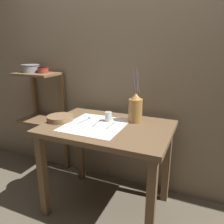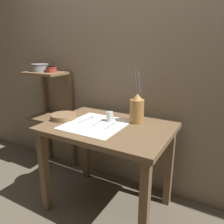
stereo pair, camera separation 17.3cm
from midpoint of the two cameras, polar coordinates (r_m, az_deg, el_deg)
name	(u,v)px [view 1 (the left image)]	position (r m, az deg, el deg)	size (l,w,h in m)	color
ground_plane	(108,206)	(2.18, -3.55, -23.37)	(12.00, 12.00, 0.00)	brown
stone_wall_back	(128,69)	(2.11, 1.74, 11.13)	(7.00, 0.06, 2.40)	#7A6B56
wooden_table	(107,140)	(1.83, -3.92, -7.26)	(1.03, 0.72, 0.79)	brown
wooden_shelf_unit	(43,105)	(2.54, -19.46, 1.66)	(0.44, 0.31, 1.15)	brown
linen_cloth	(95,125)	(1.80, -7.14, -3.40)	(0.47, 0.49, 0.00)	white
pitcher_with_flowers	(135,109)	(1.83, 3.46, 0.84)	(0.12, 0.12, 0.45)	olive
wooden_bowl	(60,118)	(1.96, -15.86, -1.60)	(0.23, 0.23, 0.04)	brown
glass_tumbler_near	(108,117)	(1.86, -3.62, -1.25)	(0.06, 0.06, 0.08)	#B7C1BC
spoon_outer	(87,119)	(1.93, -8.98, -1.89)	(0.04, 0.18, 0.02)	gray
fork_inner	(96,123)	(1.82, -6.81, -3.05)	(0.02, 0.17, 0.00)	gray
knife_center	(111,126)	(1.76, -3.17, -3.62)	(0.01, 0.17, 0.00)	gray
metal_pot_large	(31,68)	(2.50, -22.43, 10.55)	(0.18, 0.18, 0.08)	gray
metal_pot_small	(43,70)	(2.39, -19.61, 10.33)	(0.11, 0.11, 0.06)	#9E3828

